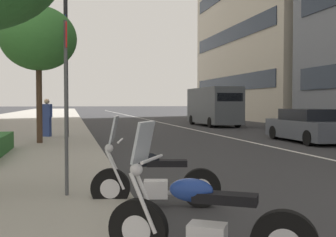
{
  "coord_description": "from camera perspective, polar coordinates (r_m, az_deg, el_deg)",
  "views": [
    {
      "loc": [
        -3.88,
        7.46,
        1.68
      ],
      "look_at": [
        12.82,
        3.53,
        1.03
      ],
      "focal_mm": 44.13,
      "sensor_mm": 36.0,
      "label": 1
    }
  ],
  "objects": [
    {
      "name": "parking_sign_by_curb",
      "position": [
        6.98,
        -13.89,
        3.6
      ],
      "size": [
        0.32,
        0.06,
        2.88
      ],
      "color": "#47494C",
      "rests_on": "sidewalk_right_plaza"
    },
    {
      "name": "street_tree_near_plaza_corner",
      "position": [
        16.63,
        -17.46,
        10.46
      ],
      "size": [
        2.86,
        2.86,
        5.18
      ],
      "color": "#473323",
      "rests_on": "sidewalk_right_plaza"
    },
    {
      "name": "motorcycle_second_in_row",
      "position": [
        6.68,
        -2.06,
        -8.53
      ],
      "size": [
        0.71,
        2.05,
        1.47
      ],
      "rotation": [
        0.0,
        0.0,
        1.35
      ],
      "color": "black",
      "rests_on": "ground"
    },
    {
      "name": "motorcycle_by_sign_pole",
      "position": [
        4.35,
        4.91,
        -14.33
      ],
      "size": [
        1.22,
        1.91,
        1.48
      ],
      "rotation": [
        0.0,
        0.0,
        1.03
      ],
      "color": "black",
      "rests_on": "ground"
    },
    {
      "name": "street_lamp_with_banners",
      "position": [
        19.52,
        -13.14,
        13.66
      ],
      "size": [
        1.26,
        2.19,
        9.28
      ],
      "color": "#232326",
      "rests_on": "sidewalk_right_plaza"
    },
    {
      "name": "delivery_van_ahead",
      "position": [
        30.23,
        6.32,
        1.78
      ],
      "size": [
        6.22,
        2.26,
        2.77
      ],
      "rotation": [
        0.0,
        0.0,
        0.01
      ],
      "color": "#4C5156",
      "rests_on": "ground"
    },
    {
      "name": "lane_centre_stripe",
      "position": [
        39.62,
        -2.4,
        -0.25
      ],
      "size": [
        110.0,
        0.16,
        0.01
      ],
      "primitive_type": "cube",
      "color": "silver",
      "rests_on": "ground"
    },
    {
      "name": "car_mid_block_traffic",
      "position": [
        18.66,
        18.8,
        -1.02
      ],
      "size": [
        4.68,
        2.01,
        1.41
      ],
      "rotation": [
        0.0,
        0.0,
        -0.04
      ],
      "color": "#4C515B",
      "rests_on": "ground"
    },
    {
      "name": "pedestrian_on_plaza",
      "position": [
        19.51,
        -16.37,
        0.14
      ],
      "size": [
        0.4,
        0.47,
        1.71
      ],
      "rotation": [
        0.0,
        0.0,
        2.71
      ],
      "color": "#33478C",
      "rests_on": "sidewalk_right_plaza"
    },
    {
      "name": "sidewalk_right_plaza",
      "position": [
        34.17,
        -20.26,
        -0.65
      ],
      "size": [
        160.0,
        10.29,
        0.15
      ],
      "primitive_type": "cube",
      "color": "#A39E93",
      "rests_on": "ground"
    }
  ]
}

